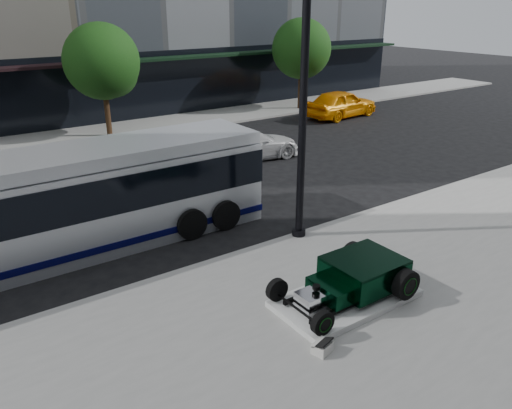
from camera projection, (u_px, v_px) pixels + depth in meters
ground at (220, 225)px, 16.09m from camera, size 120.00×120.00×0.00m
sidewalk_far at (86, 135)px, 26.72m from camera, size 70.00×4.00×0.12m
street_trees at (104, 64)px, 25.22m from camera, size 29.80×3.80×5.70m
display_plinth at (346, 298)px, 11.77m from camera, size 3.40×1.80×0.15m
hot_rod at (357, 275)px, 11.76m from camera, size 3.22×2.00×0.81m
info_plaque at (322, 347)px, 10.02m from camera, size 0.47×0.40×0.31m
lamppost at (303, 123)px, 13.85m from camera, size 0.41×0.41×7.42m
transit_bus at (59, 204)px, 13.83m from camera, size 12.12×2.88×2.92m
white_sedan at (249, 144)px, 22.64m from camera, size 4.99×2.45×1.40m
yellow_taxi at (341, 104)px, 30.88m from camera, size 5.16×2.46×1.70m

